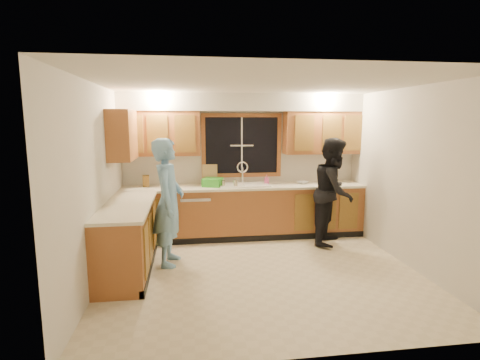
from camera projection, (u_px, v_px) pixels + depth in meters
name	position (u px, v px, depth m)	size (l,w,h in m)	color
floor	(261.00, 272.00, 5.10)	(4.20, 4.20, 0.00)	beige
ceiling	(263.00, 84.00, 4.71)	(4.20, 4.20, 0.00)	silver
wall_back	(242.00, 165.00, 6.76)	(4.20, 4.20, 0.00)	beige
wall_left	(96.00, 185.00, 4.62)	(3.80, 3.80, 0.00)	beige
wall_right	(411.00, 178.00, 5.19)	(3.80, 3.80, 0.00)	beige
base_cabinets_back	(244.00, 212.00, 6.60)	(4.20, 0.60, 0.88)	#A25E2F
base_cabinets_left	(128.00, 238.00, 5.13)	(0.60, 1.90, 0.88)	#A25E2F
countertop_back	(244.00, 187.00, 6.51)	(4.20, 0.63, 0.04)	#EEE5C8
countertop_left	(128.00, 206.00, 5.06)	(0.63, 1.90, 0.04)	#EEE5C8
upper_cabinets_left	(160.00, 134.00, 6.32)	(1.35, 0.33, 0.75)	#A25E2F
upper_cabinets_right	(322.00, 133.00, 6.71)	(1.35, 0.33, 0.75)	#A25E2F
upper_cabinets_return	(122.00, 135.00, 5.65)	(0.33, 0.90, 0.75)	#A25E2F
soffit	(243.00, 102.00, 6.42)	(4.20, 0.35, 0.30)	beige
window_frame	(242.00, 145.00, 6.70)	(1.44, 0.03, 1.14)	black
sink	(244.00, 189.00, 6.53)	(0.86, 0.52, 0.57)	white
dishwasher	(196.00, 216.00, 6.47)	(0.60, 0.56, 0.82)	white
stove	(121.00, 252.00, 4.57)	(0.58, 0.75, 0.90)	white
man	(168.00, 202.00, 5.27)	(0.66, 0.43, 1.80)	#6DA3CF
woman	(334.00, 191.00, 6.18)	(0.86, 0.67, 1.77)	black
knife_block	(146.00, 181.00, 6.40)	(0.11, 0.09, 0.20)	olive
cutting_board	(210.00, 174.00, 6.63)	(0.27, 0.02, 0.36)	tan
dish_crate	(213.00, 182.00, 6.44)	(0.31, 0.29, 0.14)	green
soap_bottle	(267.00, 180.00, 6.61)	(0.08, 0.08, 0.17)	#D4508B
bowl	(302.00, 182.00, 6.72)	(0.19, 0.19, 0.05)	silver
can_left	(223.00, 184.00, 6.35)	(0.07, 0.07, 0.12)	#B8AB8E
can_right	(236.00, 184.00, 6.32)	(0.07, 0.07, 0.13)	#B8AB8E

